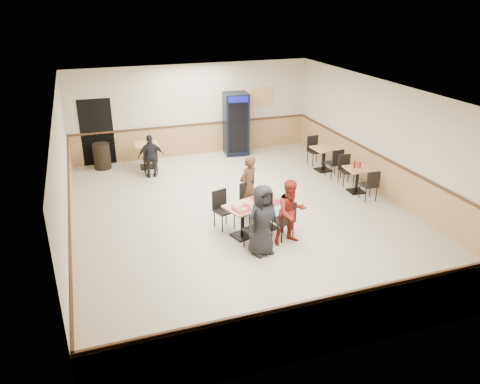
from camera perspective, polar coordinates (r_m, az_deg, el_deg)
name	(u,v)px	position (r m, az deg, el deg)	size (l,w,h in m)	color
ground	(244,215)	(11.62, 0.45, -2.76)	(10.00, 10.00, 0.00)	beige
room_shell	(271,154)	(14.20, 3.79, 4.64)	(10.00, 10.00, 10.00)	silver
main_table	(255,213)	(10.58, 1.80, -2.57)	(1.50, 1.05, 0.73)	black
main_chairs	(253,214)	(10.57, 1.58, -2.75)	(1.62, 1.88, 0.93)	black
diner_woman_left	(263,220)	(9.63, 2.77, -3.46)	(0.75, 0.49, 1.54)	black
diner_woman_right	(291,212)	(10.11, 6.22, -2.46)	(0.71, 0.55, 1.47)	maroon
diner_man_opposite	(248,186)	(11.31, 1.01, 0.76)	(0.56, 0.37, 1.54)	#533623
lone_diner	(151,156)	(14.01, -10.79, 4.31)	(0.76, 0.32, 1.29)	black
tabletop_clutter	(256,203)	(10.42, 1.98, -1.38)	(1.22, 0.86, 0.12)	red
side_table_near	(357,176)	(13.14, 14.12, 1.87)	(0.68, 0.68, 0.69)	black
side_table_near_chair_south	(369,184)	(12.73, 15.43, 0.91)	(0.41, 0.41, 0.88)	black
side_table_near_chair_north	(347,170)	(13.59, 12.87, 2.60)	(0.41, 0.41, 0.88)	black
side_table_far	(324,156)	(14.55, 10.22, 4.39)	(0.72, 0.72, 0.73)	black
side_table_far_chair_south	(334,162)	(14.08, 11.35, 3.57)	(0.43, 0.43, 0.93)	black
side_table_far_chair_north	(315,151)	(15.04, 9.15, 5.00)	(0.43, 0.43, 0.93)	black
condiment_caddy	(357,165)	(13.06, 14.03, 3.24)	(0.23, 0.06, 0.20)	#A00B15
back_table	(147,152)	(14.87, -11.28, 4.84)	(0.75, 0.75, 0.77)	black
back_table_chair_lone	(150,159)	(14.30, -10.90, 4.02)	(0.45, 0.45, 0.97)	black
pepsi_cooler	(236,124)	(15.75, -0.50, 8.30)	(0.87, 0.87, 2.06)	black
trash_bin	(102,156)	(15.14, -16.48, 4.22)	(0.51, 0.51, 0.81)	black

